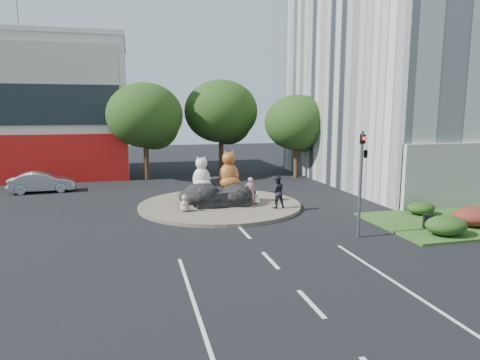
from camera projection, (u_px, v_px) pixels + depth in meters
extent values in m
plane|color=black|center=(270.00, 260.00, 17.01)|extent=(120.00, 120.00, 0.00)
cylinder|color=brown|center=(220.00, 205.00, 26.57)|extent=(10.00, 10.00, 0.20)
cylinder|color=#595B60|center=(17.00, 13.00, 39.69)|extent=(0.10, 0.10, 5.00)
cube|color=#1E4617|center=(467.00, 221.00, 22.79)|extent=(10.00, 6.00, 0.12)
cylinder|color=#382314|center=(146.00, 158.00, 36.79)|extent=(0.44, 0.44, 3.74)
ellipsoid|color=#1B3812|center=(145.00, 115.00, 36.21)|extent=(6.46, 6.46, 5.49)
sphere|color=#1B3812|center=(154.00, 125.00, 37.02)|extent=(4.25, 4.25, 4.25)
sphere|color=#1B3812|center=(137.00, 122.00, 35.85)|extent=(3.74, 3.74, 3.74)
cylinder|color=#382314|center=(221.00, 153.00, 40.39)|extent=(0.44, 0.44, 3.96)
ellipsoid|color=#1B3812|center=(221.00, 111.00, 39.77)|extent=(6.84, 6.84, 5.81)
sphere|color=#1B3812|center=(228.00, 121.00, 40.59)|extent=(4.50, 4.50, 4.50)
sphere|color=#1B3812|center=(214.00, 118.00, 39.41)|extent=(3.96, 3.96, 3.96)
cylinder|color=#382314|center=(296.00, 159.00, 38.07)|extent=(0.44, 0.44, 3.30)
ellipsoid|color=#1B3812|center=(297.00, 123.00, 37.56)|extent=(5.70, 5.70, 4.84)
sphere|color=#1B3812|center=(303.00, 131.00, 38.35)|extent=(3.75, 3.75, 3.75)
sphere|color=#1B3812|center=(291.00, 129.00, 37.18)|extent=(3.30, 3.30, 3.30)
ellipsoid|color=#1B3812|center=(446.00, 225.00, 20.06)|extent=(2.00, 1.60, 0.90)
ellipsoid|color=#552716|center=(474.00, 216.00, 21.62)|extent=(2.20, 1.76, 0.99)
ellipsoid|color=#1B3812|center=(421.00, 208.00, 24.08)|extent=(1.60, 1.28, 0.72)
cylinder|color=#595B60|center=(360.00, 185.00, 19.74)|extent=(0.14, 0.14, 5.00)
imported|color=black|center=(362.00, 148.00, 19.47)|extent=(0.21, 0.26, 1.30)
imported|color=black|center=(366.00, 153.00, 19.55)|extent=(0.26, 1.24, 0.50)
sphere|color=red|center=(365.00, 139.00, 19.23)|extent=(0.18, 0.18, 0.18)
cylinder|color=#595B60|center=(426.00, 141.00, 27.18)|extent=(0.18, 0.18, 8.00)
cylinder|color=#595B60|center=(416.00, 76.00, 26.30)|extent=(2.00, 0.12, 0.12)
cube|color=silver|center=(402.00, 78.00, 26.08)|extent=(0.50, 0.22, 0.12)
imported|color=#D2888A|center=(250.00, 191.00, 26.03)|extent=(0.64, 0.44, 1.71)
imported|color=black|center=(277.00, 192.00, 25.19)|extent=(0.97, 0.77, 1.93)
imported|color=#B5B7BE|center=(42.00, 182.00, 31.20)|extent=(4.63, 1.94, 1.49)
cylinder|color=black|center=(428.00, 221.00, 21.28)|extent=(0.66, 0.66, 0.67)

